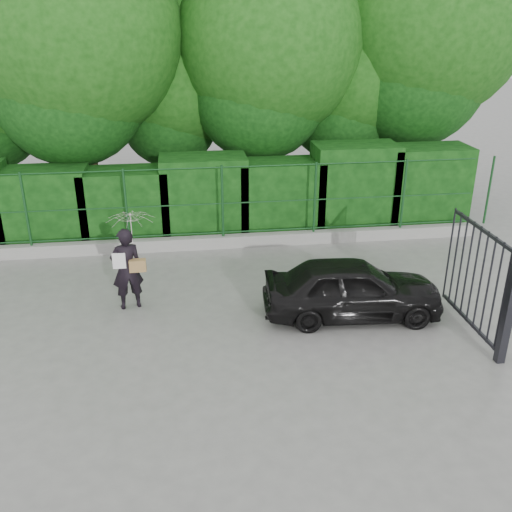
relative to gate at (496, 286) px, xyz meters
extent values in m
plane|color=gray|center=(-4.60, 0.72, -1.19)|extent=(80.00, 80.00, 0.00)
cube|color=#9E9E99|center=(-4.60, 5.22, -1.04)|extent=(14.00, 0.25, 0.30)
cylinder|color=#14411B|center=(-8.80, 5.22, 0.01)|extent=(0.06, 0.06, 1.80)
cylinder|color=#14411B|center=(-6.50, 5.22, 0.01)|extent=(0.06, 0.06, 1.80)
cylinder|color=#14411B|center=(-4.20, 5.22, 0.01)|extent=(0.06, 0.06, 1.80)
cylinder|color=#14411B|center=(-1.90, 5.22, 0.01)|extent=(0.06, 0.06, 1.80)
cylinder|color=#14411B|center=(0.40, 5.22, 0.01)|extent=(0.06, 0.06, 1.80)
cylinder|color=#14411B|center=(2.70, 5.22, 0.01)|extent=(0.06, 0.06, 1.80)
cylinder|color=#14411B|center=(-4.60, 5.22, -0.79)|extent=(13.60, 0.03, 0.03)
cylinder|color=#14411B|center=(-4.60, 5.22, -0.04)|extent=(13.60, 0.03, 0.03)
cylinder|color=#14411B|center=(-4.60, 5.22, 0.86)|extent=(13.60, 0.03, 0.03)
cube|color=black|center=(-8.60, 6.22, -0.23)|extent=(2.20, 1.20, 1.91)
cube|color=black|center=(-6.60, 6.22, -0.28)|extent=(2.20, 1.20, 1.82)
cube|color=black|center=(-4.60, 6.22, -0.14)|extent=(2.20, 1.20, 2.09)
cube|color=black|center=(-2.60, 6.22, -0.23)|extent=(2.20, 1.20, 1.91)
cube|color=black|center=(-0.60, 6.22, -0.05)|extent=(2.20, 1.20, 2.28)
cube|color=black|center=(1.40, 6.22, -0.10)|extent=(2.20, 1.20, 2.17)
cylinder|color=black|center=(-10.10, 8.72, 0.69)|extent=(0.36, 0.36, 3.75)
cylinder|color=black|center=(-7.60, 7.92, 1.06)|extent=(0.36, 0.36, 4.50)
sphere|color=#14470F|center=(-7.60, 7.92, 3.76)|extent=(5.40, 5.40, 5.40)
cylinder|color=black|center=(-5.10, 9.22, 0.44)|extent=(0.36, 0.36, 3.25)
sphere|color=#14470F|center=(-5.10, 9.22, 2.39)|extent=(3.90, 3.90, 3.90)
cylinder|color=black|center=(-2.60, 8.22, 0.94)|extent=(0.36, 0.36, 4.25)
sphere|color=#14470F|center=(-2.60, 8.22, 3.49)|extent=(5.10, 5.10, 5.10)
cylinder|color=black|center=(-0.10, 8.92, 0.56)|extent=(0.36, 0.36, 3.50)
sphere|color=#14470F|center=(-0.10, 8.92, 2.66)|extent=(4.20, 4.20, 4.20)
cylinder|color=black|center=(1.90, 8.52, 1.19)|extent=(0.36, 0.36, 4.75)
sphere|color=#14470F|center=(1.90, 8.52, 4.04)|extent=(5.70, 5.70, 5.70)
cube|color=#232328|center=(0.00, -0.48, -0.09)|extent=(0.14, 0.14, 2.20)
cube|color=#232328|center=(0.00, 0.67, -1.04)|extent=(0.05, 2.00, 0.06)
cube|color=#232328|center=(0.00, 0.67, 0.76)|extent=(0.05, 2.00, 0.06)
cylinder|color=#232328|center=(0.00, -0.28, -0.14)|extent=(0.04, 0.04, 1.90)
cylinder|color=#232328|center=(0.00, -0.03, -0.14)|extent=(0.04, 0.04, 1.90)
cylinder|color=#232328|center=(0.00, 0.22, -0.14)|extent=(0.04, 0.04, 1.90)
cylinder|color=#232328|center=(0.00, 0.47, -0.14)|extent=(0.04, 0.04, 1.90)
cylinder|color=#232328|center=(0.00, 0.72, -0.14)|extent=(0.04, 0.04, 1.90)
cylinder|color=#232328|center=(0.00, 0.97, -0.14)|extent=(0.04, 0.04, 1.90)
cylinder|color=#232328|center=(0.00, 1.22, -0.14)|extent=(0.04, 0.04, 1.90)
cylinder|color=#232328|center=(0.00, 1.47, -0.14)|extent=(0.04, 0.04, 1.90)
cylinder|color=#232328|center=(0.00, 1.72, -0.14)|extent=(0.04, 0.04, 1.90)
imported|color=black|center=(-6.31, 2.34, -0.35)|extent=(0.69, 0.53, 1.68)
imported|color=silver|center=(-6.16, 2.39, 0.37)|extent=(0.91, 0.93, 0.84)
cube|color=#9C7843|center=(-6.09, 2.26, -0.25)|extent=(0.32, 0.15, 0.24)
cube|color=white|center=(-6.43, 2.22, -0.12)|extent=(0.25, 0.02, 0.32)
imported|color=black|center=(-2.03, 1.43, -0.61)|extent=(3.49, 1.61, 1.16)
camera|label=1|loc=(-5.18, -8.00, 4.27)|focal=40.00mm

